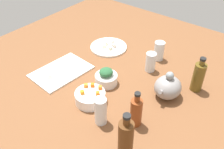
{
  "coord_description": "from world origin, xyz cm",
  "views": [
    {
      "loc": [
        85.19,
        67.68,
        92.29
      ],
      "look_at": [
        0.0,
        0.0,
        8.0
      ],
      "focal_mm": 40.3,
      "sensor_mm": 36.0,
      "label": 1
    }
  ],
  "objects_px": {
    "drinking_glass_1": "(159,51)",
    "drinking_glass_2": "(101,111)",
    "plate_tofu": "(109,47)",
    "cutting_board": "(61,71)",
    "bowl_greens": "(106,79)",
    "bowl_carrots": "(90,97)",
    "bottle_2": "(126,142)",
    "bottle_0": "(136,112)",
    "bottle_1": "(198,77)",
    "drinking_glass_0": "(151,62)",
    "teapot": "(168,87)"
  },
  "relations": [
    {
      "from": "bowl_greens",
      "to": "bottle_2",
      "type": "xyz_separation_m",
      "value": [
        0.32,
        0.36,
        0.08
      ]
    },
    {
      "from": "teapot",
      "to": "drinking_glass_1",
      "type": "bearing_deg",
      "value": -142.63
    },
    {
      "from": "drinking_glass_0",
      "to": "drinking_glass_2",
      "type": "height_order",
      "value": "drinking_glass_2"
    },
    {
      "from": "cutting_board",
      "to": "drinking_glass_1",
      "type": "height_order",
      "value": "drinking_glass_1"
    },
    {
      "from": "bottle_0",
      "to": "teapot",
      "type": "bearing_deg",
      "value": 175.33
    },
    {
      "from": "bottle_1",
      "to": "bottle_2",
      "type": "relative_size",
      "value": 0.78
    },
    {
      "from": "teapot",
      "to": "bottle_2",
      "type": "distance_m",
      "value": 0.45
    },
    {
      "from": "teapot",
      "to": "bottle_1",
      "type": "relative_size",
      "value": 0.81
    },
    {
      "from": "bottle_1",
      "to": "teapot",
      "type": "bearing_deg",
      "value": -33.39
    },
    {
      "from": "bowl_carrots",
      "to": "bottle_1",
      "type": "bearing_deg",
      "value": 138.26
    },
    {
      "from": "cutting_board",
      "to": "bottle_2",
      "type": "distance_m",
      "value": 0.69
    },
    {
      "from": "teapot",
      "to": "drinking_glass_0",
      "type": "height_order",
      "value": "teapot"
    },
    {
      "from": "bottle_1",
      "to": "drinking_glass_0",
      "type": "bearing_deg",
      "value": -88.6
    },
    {
      "from": "bottle_1",
      "to": "plate_tofu",
      "type": "bearing_deg",
      "value": -93.28
    },
    {
      "from": "drinking_glass_0",
      "to": "drinking_glass_1",
      "type": "relative_size",
      "value": 0.98
    },
    {
      "from": "drinking_glass_0",
      "to": "drinking_glass_1",
      "type": "distance_m",
      "value": 0.14
    },
    {
      "from": "bowl_carrots",
      "to": "bottle_0",
      "type": "bearing_deg",
      "value": 94.56
    },
    {
      "from": "cutting_board",
      "to": "bowl_greens",
      "type": "height_order",
      "value": "bowl_greens"
    },
    {
      "from": "plate_tofu",
      "to": "bowl_carrots",
      "type": "bearing_deg",
      "value": 28.96
    },
    {
      "from": "drinking_glass_2",
      "to": "bowl_carrots",
      "type": "bearing_deg",
      "value": -118.24
    },
    {
      "from": "bowl_greens",
      "to": "teapot",
      "type": "height_order",
      "value": "teapot"
    },
    {
      "from": "bottle_0",
      "to": "drinking_glass_2",
      "type": "height_order",
      "value": "bottle_0"
    },
    {
      "from": "cutting_board",
      "to": "bowl_greens",
      "type": "distance_m",
      "value": 0.29
    },
    {
      "from": "bottle_0",
      "to": "bottle_1",
      "type": "relative_size",
      "value": 0.94
    },
    {
      "from": "bowl_greens",
      "to": "drinking_glass_0",
      "type": "height_order",
      "value": "drinking_glass_0"
    },
    {
      "from": "drinking_glass_1",
      "to": "drinking_glass_2",
      "type": "relative_size",
      "value": 0.85
    },
    {
      "from": "plate_tofu",
      "to": "bottle_1",
      "type": "distance_m",
      "value": 0.64
    },
    {
      "from": "bottle_1",
      "to": "bottle_2",
      "type": "height_order",
      "value": "bottle_2"
    },
    {
      "from": "bowl_carrots",
      "to": "bottle_1",
      "type": "relative_size",
      "value": 0.76
    },
    {
      "from": "bottle_2",
      "to": "drinking_glass_1",
      "type": "xyz_separation_m",
      "value": [
        -0.71,
        -0.26,
        -0.05
      ]
    },
    {
      "from": "bottle_1",
      "to": "drinking_glass_2",
      "type": "distance_m",
      "value": 0.55
    },
    {
      "from": "bottle_2",
      "to": "bowl_carrots",
      "type": "bearing_deg",
      "value": -115.9
    },
    {
      "from": "bowl_carrots",
      "to": "drinking_glass_1",
      "type": "height_order",
      "value": "drinking_glass_1"
    },
    {
      "from": "drinking_glass_1",
      "to": "bottle_0",
      "type": "bearing_deg",
      "value": 19.49
    },
    {
      "from": "bottle_0",
      "to": "bottle_2",
      "type": "bearing_deg",
      "value": 21.79
    },
    {
      "from": "drinking_glass_1",
      "to": "bowl_carrots",
      "type": "bearing_deg",
      "value": -7.55
    },
    {
      "from": "drinking_glass_0",
      "to": "cutting_board",
      "type": "bearing_deg",
      "value": -49.39
    },
    {
      "from": "bottle_1",
      "to": "drinking_glass_0",
      "type": "height_order",
      "value": "bottle_1"
    },
    {
      "from": "teapot",
      "to": "bottle_2",
      "type": "height_order",
      "value": "bottle_2"
    },
    {
      "from": "teapot",
      "to": "bottle_0",
      "type": "height_order",
      "value": "bottle_0"
    },
    {
      "from": "drinking_glass_0",
      "to": "drinking_glass_2",
      "type": "bearing_deg",
      "value": 4.04
    },
    {
      "from": "bowl_carrots",
      "to": "drinking_glass_2",
      "type": "relative_size",
      "value": 1.09
    },
    {
      "from": "teapot",
      "to": "bowl_carrots",
      "type": "bearing_deg",
      "value": -45.4
    },
    {
      "from": "plate_tofu",
      "to": "drinking_glass_2",
      "type": "bearing_deg",
      "value": 35.96
    },
    {
      "from": "drinking_glass_1",
      "to": "drinking_glass_2",
      "type": "distance_m",
      "value": 0.62
    },
    {
      "from": "drinking_glass_0",
      "to": "drinking_glass_1",
      "type": "xyz_separation_m",
      "value": [
        -0.13,
        -0.02,
        0.0
      ]
    },
    {
      "from": "cutting_board",
      "to": "teapot",
      "type": "distance_m",
      "value": 0.62
    },
    {
      "from": "teapot",
      "to": "bottle_1",
      "type": "xyz_separation_m",
      "value": [
        -0.15,
        0.1,
        0.02
      ]
    },
    {
      "from": "cutting_board",
      "to": "drinking_glass_0",
      "type": "height_order",
      "value": "drinking_glass_0"
    },
    {
      "from": "bowl_greens",
      "to": "bottle_2",
      "type": "bearing_deg",
      "value": 48.23
    }
  ]
}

